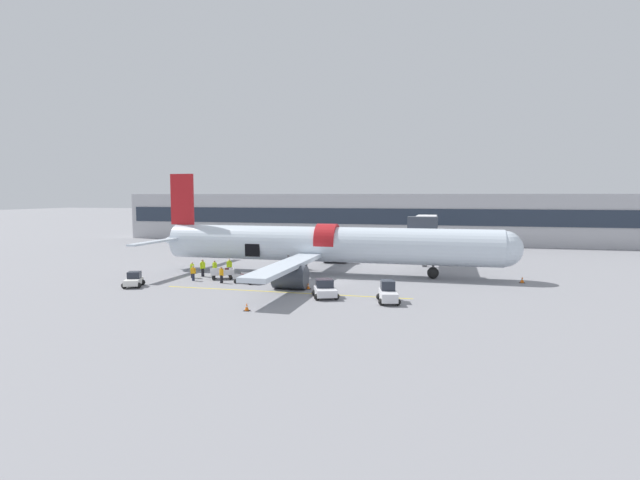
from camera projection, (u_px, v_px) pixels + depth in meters
ground_plane at (329, 282)px, 50.04m from camera, size 500.00×500.00×0.00m
apron_marking_line at (283, 292)px, 44.64m from camera, size 23.00×0.24×0.01m
terminal_strip at (385, 218)px, 92.94m from camera, size 102.11×8.67×8.90m
jet_bridge_stub at (425, 228)px, 59.29m from camera, size 3.20×13.51×6.34m
airplane at (323, 245)px, 54.71m from camera, size 40.65×36.61×11.17m
baggage_tug_lead at (134, 280)px, 47.37m from camera, size 2.36×2.88×1.39m
baggage_tug_mid at (325, 290)px, 42.31m from camera, size 2.72×3.23×1.52m
baggage_tug_rear at (388, 293)px, 40.40m from camera, size 2.21×3.31×1.74m
baggage_cart_loading at (223, 274)px, 51.81m from camera, size 3.36×2.61×1.13m
baggage_cart_queued at (248, 279)px, 49.34m from camera, size 3.47×2.20×0.92m
ground_crew_loader_a at (229, 266)px, 54.51m from camera, size 0.58×0.55×1.75m
ground_crew_loader_b at (203, 268)px, 53.24m from camera, size 0.57×0.61×1.84m
ground_crew_driver at (192, 269)px, 52.34m from camera, size 0.45×0.60×1.70m
ground_crew_supervisor at (193, 273)px, 50.62m from camera, size 0.49×0.49×1.55m
ground_crew_helper at (221, 274)px, 49.25m from camera, size 0.56×0.49×1.64m
ground_crew_marshal at (215, 267)px, 54.43m from camera, size 0.55×0.39×1.58m
safety_cone_nose at (522, 280)px, 49.42m from camera, size 0.53×0.53×0.62m
safety_cone_engine_left at (247, 307)px, 37.46m from camera, size 0.45×0.45×0.60m
safety_cone_wingtip at (308, 286)px, 46.15m from camera, size 0.46×0.46×0.58m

